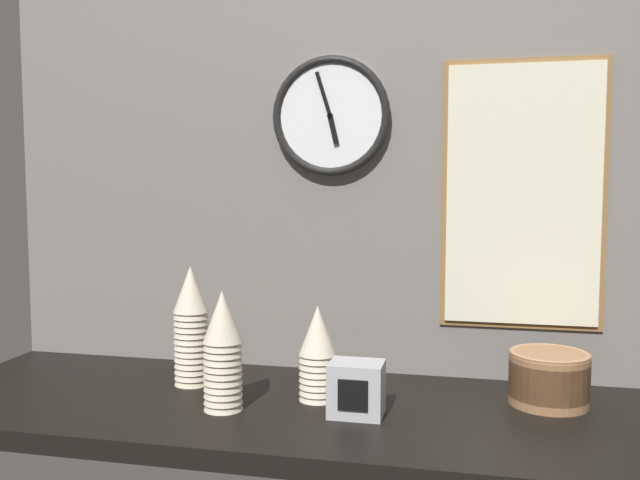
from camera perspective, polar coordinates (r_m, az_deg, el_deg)
ground_plane at (r=145.96cm, az=-2.18°, el=-14.14°), size 160.00×56.00×4.00cm
wall_tiled_back at (r=163.82cm, az=0.14°, el=7.32°), size 160.00×3.00×105.00cm
cup_stack_center at (r=138.30cm, az=-8.20°, el=-9.17°), size 7.88×7.88×24.21cm
cup_stack_center_left at (r=155.98cm, az=-10.80°, el=-7.07°), size 7.88×7.88×26.96cm
cup_stack_center_right at (r=143.23cm, az=-0.20°, el=-9.48°), size 7.88×7.88×20.09cm
bowl_stack_far_right at (r=149.31cm, az=18.72°, el=-10.85°), size 16.16×16.16×10.94cm
wall_clock at (r=160.83cm, az=0.92°, el=10.40°), size 28.03×2.70×28.03cm
menu_board at (r=158.07cm, az=16.70°, el=3.64°), size 35.76×1.32×60.40cm
napkin_dispenser at (r=135.58cm, az=3.09°, el=-12.41°), size 10.53×8.59×10.61cm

